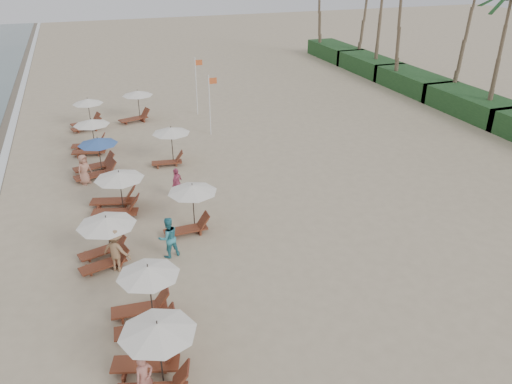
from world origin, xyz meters
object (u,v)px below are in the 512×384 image
object	(u,v)px
lounger_station_2	(104,239)
lounger_station_6	(86,115)
lounger_station_0	(151,356)
beachgoer_mid_a	(168,237)
beachgoer_mid_b	(116,250)
inland_station_2	(135,104)
lounger_station_1	(144,298)
beachgoer_far_a	(177,183)
inland_station_0	(189,204)
beachgoer_far_b	(84,169)
beachgoer_near	(145,378)
lounger_station_3	(115,193)
lounger_station_5	(89,137)
flag_pole_near	(210,102)
inland_station_1	(169,141)
lounger_station_4	(95,159)

from	to	relation	value
lounger_station_2	lounger_station_6	distance (m)	17.80
lounger_station_0	beachgoer_mid_a	size ratio (longest dim) A/B	1.51
beachgoer_mid_b	inland_station_2	bearing A→B (deg)	-61.98
lounger_station_1	beachgoer_far_a	xyz separation A→B (m)	(2.96, 9.23, -0.28)
inland_station_0	inland_station_2	xyz separation A→B (m)	(-0.24, 17.00, -0.07)
lounger_station_0	beachgoer_far_a	xyz separation A→B (m)	(3.12, 11.93, -0.25)
beachgoer_far_a	beachgoer_far_b	bearing A→B (deg)	-90.40
lounger_station_0	beachgoer_near	world-z (taller)	lounger_station_0
beachgoer_mid_b	beachgoer_far_a	size ratio (longest dim) A/B	1.13
lounger_station_3	beachgoer_far_a	world-z (taller)	lounger_station_3
beachgoer_mid_a	beachgoer_far_b	distance (m)	9.14
inland_station_2	beachgoer_mid_b	world-z (taller)	inland_station_2
lounger_station_5	beachgoer_mid_b	bearing A→B (deg)	-88.54
lounger_station_3	lounger_station_5	distance (m)	8.62
beachgoer_far_a	beachgoer_far_b	world-z (taller)	beachgoer_far_b
lounger_station_1	flag_pole_near	distance (m)	19.36
lounger_station_3	lounger_station_5	size ratio (longest dim) A/B	1.07
lounger_station_6	inland_station_1	world-z (taller)	inland_station_1
lounger_station_1	lounger_station_2	world-z (taller)	lounger_station_1
lounger_station_1	lounger_station_2	size ratio (longest dim) A/B	0.97
beachgoer_far_b	flag_pole_near	world-z (taller)	flag_pole_near
lounger_station_3	lounger_station_4	world-z (taller)	lounger_station_4
beachgoer_near	beachgoer_mid_a	distance (m)	7.38
lounger_station_1	beachgoer_mid_b	bearing A→B (deg)	99.18
beachgoer_mid_a	lounger_station_4	bearing A→B (deg)	-88.96
inland_station_1	beachgoer_mid_b	distance (m)	10.90
lounger_station_6	inland_station_0	bearing A→B (deg)	-77.11
beachgoer_far_b	lounger_station_3	bearing A→B (deg)	-110.48
lounger_station_0	beachgoer_mid_b	xyz separation A→B (m)	(-0.42, 6.33, -0.14)
lounger_station_1	beachgoer_far_a	bearing A→B (deg)	72.23
lounger_station_3	lounger_station_6	bearing A→B (deg)	93.35
beachgoer_mid_a	flag_pole_near	bearing A→B (deg)	-124.33
beachgoer_far_a	lounger_station_6	bearing A→B (deg)	-126.61
lounger_station_1	inland_station_0	size ratio (longest dim) A/B	0.94
lounger_station_5	inland_station_0	world-z (taller)	inland_station_0
beachgoer_far_b	flag_pole_near	xyz separation A→B (m)	(8.53, 5.42, 1.45)
lounger_station_6	beachgoer_mid_b	bearing A→B (deg)	-88.95
lounger_station_4	flag_pole_near	world-z (taller)	flag_pole_near
beachgoer_near	beachgoer_far_b	distance (m)	15.77
inland_station_0	beachgoer_mid_b	size ratio (longest dim) A/B	1.45
lounger_station_4	beachgoer_near	xyz separation A→B (m)	(0.38, -16.72, -0.22)
inland_station_0	beachgoer_mid_b	distance (m)	4.01
beachgoer_near	beachgoer_mid_b	size ratio (longest dim) A/B	0.82
beachgoer_far_a	lounger_station_2	bearing A→B (deg)	-2.21
lounger_station_5	lounger_station_1	bearing A→B (deg)	-86.91
beachgoer_far_a	flag_pole_near	xyz separation A→B (m)	(4.12, 8.75, 1.48)
inland_station_2	beachgoer_near	size ratio (longest dim) A/B	1.88
lounger_station_1	lounger_station_3	xyz separation A→B (m)	(-0.14, 8.71, -0.09)
inland_station_0	beachgoer_far_a	world-z (taller)	inland_station_0
lounger_station_2	inland_station_1	distance (m)	10.41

